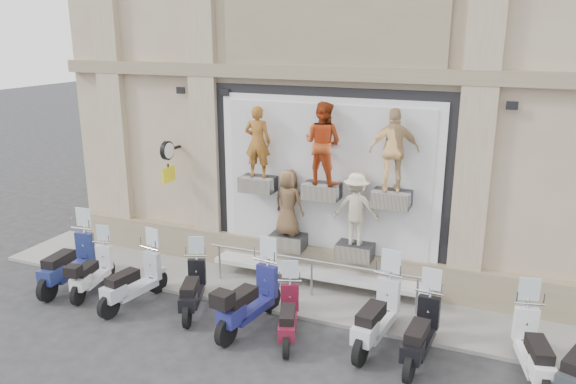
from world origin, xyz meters
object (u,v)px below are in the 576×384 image
(clock_sign_bracket, at_px, (168,156))
(scooter_i, at_px, (535,337))
(scooter_b, at_px, (92,263))
(scooter_e, at_px, (249,289))
(scooter_c, at_px, (132,271))
(scooter_f, at_px, (288,306))
(scooter_d, at_px, (192,279))
(scooter_g, at_px, (377,304))
(scooter_a, at_px, (67,252))
(scooter_h, at_px, (421,322))
(guard_rail, at_px, (312,279))

(clock_sign_bracket, relative_size, scooter_i, 0.52)
(scooter_b, height_order, scooter_e, scooter_e)
(scooter_b, height_order, scooter_c, scooter_c)
(scooter_c, distance_m, scooter_f, 3.62)
(scooter_d, relative_size, scooter_g, 0.87)
(scooter_a, bearing_deg, scooter_f, -7.75)
(scooter_a, bearing_deg, scooter_e, -6.81)
(scooter_d, height_order, scooter_h, scooter_h)
(scooter_a, xyz_separation_m, scooter_c, (1.94, -0.17, -0.07))
(scooter_g, bearing_deg, scooter_e, -165.63)
(scooter_a, relative_size, scooter_g, 1.01)
(scooter_f, bearing_deg, scooter_i, -13.81)
(guard_rail, distance_m, scooter_i, 4.70)
(guard_rail, bearing_deg, scooter_i, -17.18)
(scooter_e, relative_size, scooter_h, 1.10)
(scooter_h, bearing_deg, scooter_e, -174.14)
(guard_rail, xyz_separation_m, scooter_a, (-5.38, -1.57, 0.39))
(scooter_a, height_order, scooter_i, scooter_a)
(scooter_f, bearing_deg, scooter_b, 158.52)
(scooter_f, xyz_separation_m, scooter_i, (4.30, 0.40, 0.09))
(scooter_d, bearing_deg, clock_sign_bracket, 111.21)
(scooter_c, bearing_deg, scooter_b, -178.13)
(scooter_c, xyz_separation_m, scooter_h, (6.07, 0.17, -0.01))
(scooter_a, xyz_separation_m, scooter_d, (3.27, 0.06, -0.12))
(scooter_i, bearing_deg, scooter_g, 165.49)
(scooter_f, height_order, scooter_h, scooter_h)
(clock_sign_bracket, xyz_separation_m, scooter_i, (8.38, -1.85, -2.01))
(scooter_f, bearing_deg, scooter_h, -14.13)
(scooter_c, bearing_deg, scooter_i, 11.82)
(scooter_h, bearing_deg, clock_sign_bracket, 166.74)
(scooter_e, height_order, scooter_g, scooter_e)
(scooter_b, relative_size, scooter_g, 0.84)
(scooter_h, bearing_deg, scooter_i, 9.81)
(guard_rail, relative_size, scooter_g, 2.44)
(scooter_g, bearing_deg, scooter_a, -171.40)
(scooter_d, xyz_separation_m, scooter_g, (3.88, 0.17, 0.11))
(guard_rail, bearing_deg, scooter_e, -112.51)
(scooter_b, bearing_deg, scooter_e, -11.47)
(scooter_e, distance_m, scooter_g, 2.50)
(scooter_b, relative_size, scooter_i, 0.89)
(scooter_d, xyz_separation_m, scooter_i, (6.58, 0.13, 0.06))
(guard_rail, bearing_deg, scooter_b, -161.30)
(clock_sign_bracket, xyz_separation_m, scooter_d, (1.80, -1.98, -2.07))
(scooter_f, distance_m, scooter_g, 1.67)
(scooter_a, bearing_deg, guard_rail, 10.75)
(guard_rail, height_order, scooter_e, scooter_e)
(scooter_h, bearing_deg, scooter_d, -176.59)
(scooter_d, distance_m, scooter_g, 3.89)
(scooter_e, xyz_separation_m, scooter_g, (2.48, 0.33, -0.01))
(scooter_b, height_order, scooter_d, scooter_d)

